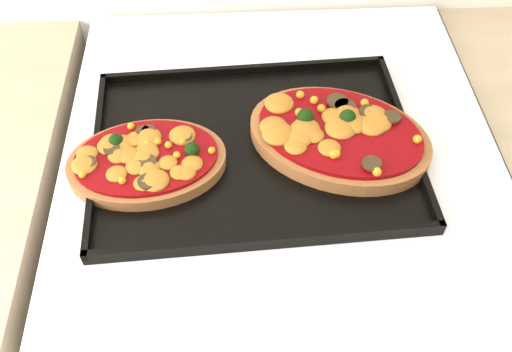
{
  "coord_description": "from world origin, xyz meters",
  "views": [
    {
      "loc": [
        -0.04,
        1.16,
        1.48
      ],
      "look_at": [
        -0.02,
        1.62,
        0.92
      ],
      "focal_mm": 40.0,
      "sensor_mm": 36.0,
      "label": 1
    }
  ],
  "objects_px": {
    "stove": "(273,293)",
    "pizza_right": "(339,135)",
    "pizza_left": "(147,160)",
    "baking_tray": "(254,146)"
  },
  "relations": [
    {
      "from": "stove",
      "to": "pizza_right",
      "type": "bearing_deg",
      "value": -19.93
    },
    {
      "from": "pizza_left",
      "to": "pizza_right",
      "type": "xyz_separation_m",
      "value": [
        0.25,
        0.03,
        0.0
      ]
    },
    {
      "from": "baking_tray",
      "to": "pizza_right",
      "type": "distance_m",
      "value": 0.11
    },
    {
      "from": "baking_tray",
      "to": "pizza_left",
      "type": "bearing_deg",
      "value": -171.03
    },
    {
      "from": "stove",
      "to": "baking_tray",
      "type": "relative_size",
      "value": 2.15
    },
    {
      "from": "baking_tray",
      "to": "pizza_left",
      "type": "distance_m",
      "value": 0.14
    },
    {
      "from": "pizza_left",
      "to": "pizza_right",
      "type": "distance_m",
      "value": 0.25
    },
    {
      "from": "baking_tray",
      "to": "stove",
      "type": "bearing_deg",
      "value": 32.5
    },
    {
      "from": "baking_tray",
      "to": "pizza_left",
      "type": "xyz_separation_m",
      "value": [
        -0.14,
        -0.03,
        0.01
      ]
    },
    {
      "from": "stove",
      "to": "pizza_left",
      "type": "xyz_separation_m",
      "value": [
        -0.18,
        -0.06,
        0.48
      ]
    }
  ]
}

